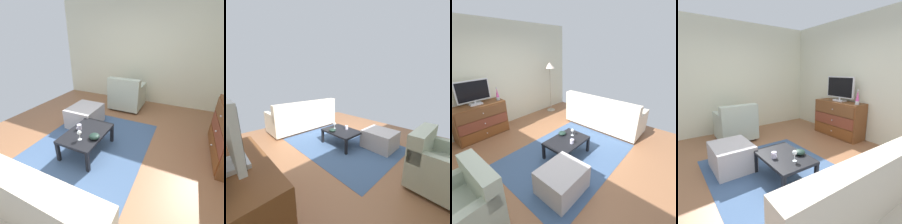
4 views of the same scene
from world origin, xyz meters
TOP-DOWN VIEW (x-y plane):
  - ground_plane at (0.00, 0.00)m, footprint 5.51×5.00m
  - wall_plain_left at (-2.52, 0.00)m, footprint 0.12×5.00m
  - area_rug at (0.20, -0.20)m, footprint 2.60×1.90m
  - coffee_table at (0.20, -0.18)m, footprint 0.86×0.59m
  - wine_glass at (0.42, -0.15)m, footprint 0.07×0.07m
  - mug at (0.18, -0.33)m, footprint 0.11×0.08m
  - bowl_decorative at (0.30, 0.03)m, footprint 0.16×0.16m
  - armchair at (-1.76, -0.20)m, footprint 0.80×0.80m
  - ottoman at (-0.54, -0.71)m, footprint 0.70×0.60m

SIDE VIEW (x-z plane):
  - ground_plane at x=0.00m, z-range -0.05..0.00m
  - area_rug at x=0.20m, z-range 0.00..0.01m
  - ottoman at x=-0.54m, z-range 0.00..0.42m
  - coffee_table at x=0.20m, z-range 0.14..0.50m
  - armchair at x=-1.76m, z-range -0.07..0.78m
  - bowl_decorative at x=0.30m, z-range 0.37..0.44m
  - mug at x=0.18m, z-range 0.37..0.45m
  - wine_glass at x=0.42m, z-range 0.40..0.56m
  - wall_plain_left at x=-2.52m, z-range 0.00..2.78m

